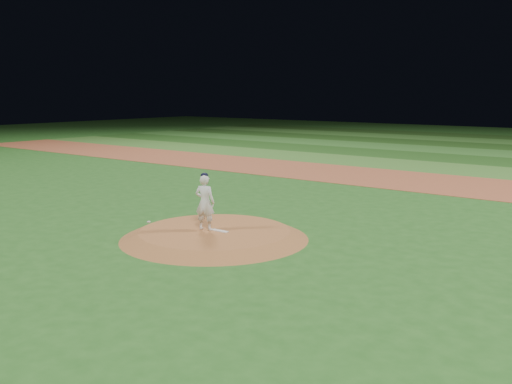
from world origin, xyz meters
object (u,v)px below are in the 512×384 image
Objects in this scene: pitching_rubber at (220,231)px; rosin_bag at (149,222)px; pitchers_mound at (214,234)px; pitcher_on_mound at (205,202)px.

pitching_rubber is 2.50m from rosin_bag.
pitchers_mound is 0.26m from pitching_rubber.
rosin_bag is at bearing -168.18° from pitching_rubber.
pitching_rubber is 0.94m from pitcher_on_mound.
pitching_rubber is 0.33× the size of pitcher_on_mound.
pitchers_mound is at bearing 175.61° from pitching_rubber.
rosin_bag reaches higher than pitchers_mound.
rosin_bag is (-2.44, -0.53, 0.02)m from pitching_rubber.
rosin_bag is (-2.22, -0.55, 0.16)m from pitchers_mound.
pitchers_mound is 46.14× the size of rosin_bag.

